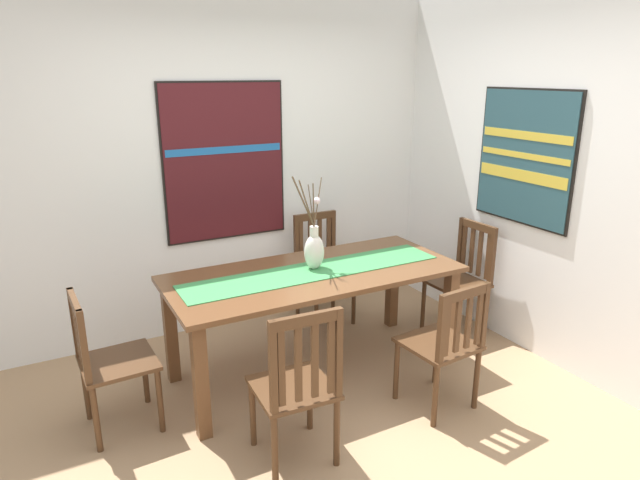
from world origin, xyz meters
The scene contains 13 objects.
ground_plane centered at (0.00, 0.00, -0.01)m, with size 6.40×6.40×0.03m, color #A37F5B.
wall_back centered at (0.00, 1.86, 1.35)m, with size 6.40×0.12×2.70m, color white.
wall_side centered at (1.86, 0.00, 1.35)m, with size 0.12×6.40×2.70m, color white.
dining_table centered at (0.18, 0.72, 0.66)m, with size 2.02×0.88×0.77m.
table_runner centered at (0.18, 0.72, 0.77)m, with size 1.86×0.36×0.01m, color #388447.
centerpiece_vase centered at (0.21, 0.77, 0.92)m, with size 0.26×0.18×0.66m.
chair_0 centered at (0.66, 1.49, 0.48)m, with size 0.42×0.42×0.93m.
chair_1 centered at (1.56, 0.74, 0.48)m, with size 0.43×0.43×0.92m.
chair_2 centered at (0.69, -0.07, 0.46)m, with size 0.45×0.45×0.87m.
chair_3 centered at (-1.21, 0.70, 0.47)m, with size 0.44×0.44×0.88m.
chair_4 centered at (-0.35, -0.10, 0.49)m, with size 0.44×0.44×0.95m.
painting_on_back_wall centered at (-0.06, 1.79, 1.40)m, with size 1.01×0.05×1.26m.
painting_on_side_wall centered at (1.79, 0.43, 1.48)m, with size 0.05×0.87×0.99m.
Camera 1 is at (-1.46, -2.43, 2.09)m, focal length 30.85 mm.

